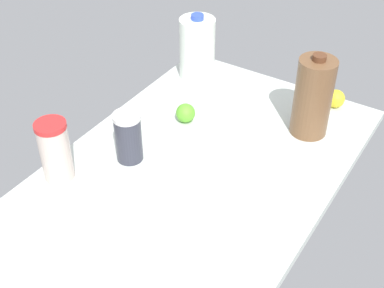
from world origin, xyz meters
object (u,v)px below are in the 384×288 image
Objects in this scene: tumbler_cup at (55,151)px; milk_jug at (197,48)px; lime_by_jug at (186,113)px; lemon_far_back at (336,99)px; shaker_bottle at (128,137)px; chocolate_milk_jug at (313,97)px.

milk_jug is at bearing -2.97° from tumbler_cup.
lemon_far_back is at bearing -47.84° from lime_by_jug.
shaker_bottle is 2.56× the size of lemon_far_back.
tumbler_cup is 68.20cm from milk_jug.
lime_by_jug is (-16.19, 35.60, -9.66)cm from chocolate_milk_jug.
milk_jug is (9.99, 47.64, -1.55)cm from chocolate_milk_jug.
chocolate_milk_jug is (58.09, -51.17, 3.52)cm from tumbler_cup.
milk_jug is at bearing 9.40° from shaker_bottle.
lemon_far_back is at bearing -35.10° from shaker_bottle.
lemon_far_back is (76.08, -53.31, -6.22)cm from tumbler_cup.
tumbler_cup is 0.77× the size of milk_jug.
chocolate_milk_jug reaches higher than tumbler_cup.
chocolate_milk_jug is at bearing -43.82° from shaker_bottle.
chocolate_milk_jug is 20.56cm from lemon_far_back.
milk_jug is (50.86, 8.42, 3.38)cm from shaker_bottle.
shaker_bottle is 0.65× the size of milk_jug.
tumbler_cup is 93.10cm from lemon_far_back.
lime_by_jug is (24.68, -3.62, -4.73)cm from shaker_bottle.
shaker_bottle is 72.10cm from lemon_far_back.
lemon_far_back is at bearing -80.87° from milk_jug.
lemon_far_back is at bearing -6.77° from chocolate_milk_jug.
tumbler_cup is at bearing 145.25° from shaker_bottle.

